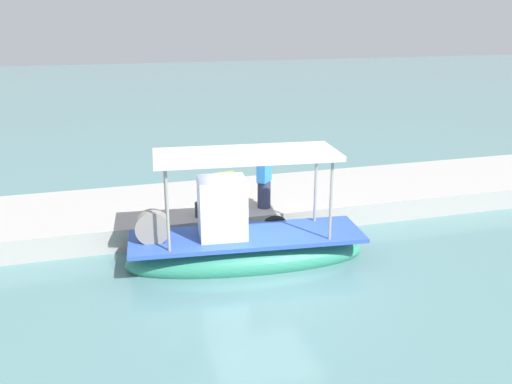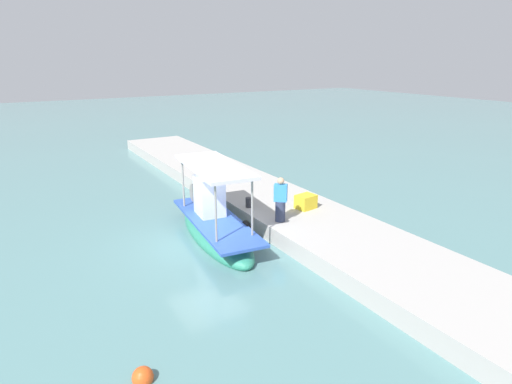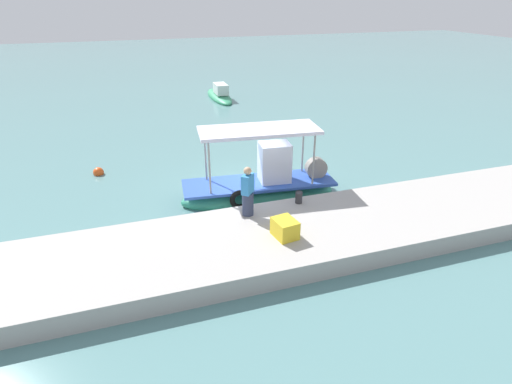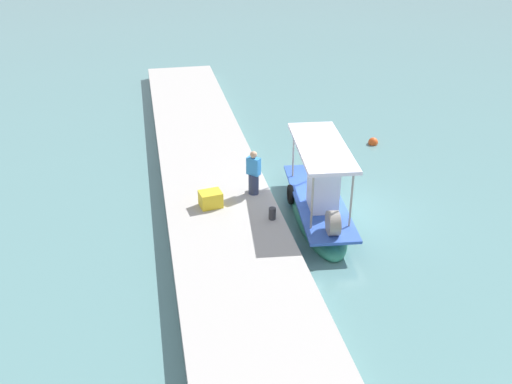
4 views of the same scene
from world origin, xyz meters
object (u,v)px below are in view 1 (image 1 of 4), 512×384
at_px(main_fishing_boat, 243,243).
at_px(cargo_crate, 229,184).
at_px(fisherman_near_bollard, 264,182).
at_px(mooring_bollard, 199,210).

height_order(main_fishing_boat, cargo_crate, main_fishing_boat).
bearing_deg(fisherman_near_bollard, mooring_bollard, 7.53).
bearing_deg(mooring_bollard, cargo_crate, -123.91).
height_order(main_fishing_boat, fisherman_near_bollard, main_fishing_boat).
xyz_separation_m(fisherman_near_bollard, cargo_crate, (0.62, -1.63, -0.47)).
distance_m(fisherman_near_bollard, cargo_crate, 1.81).
bearing_deg(main_fishing_boat, cargo_crate, -98.57).
relative_size(mooring_bollard, cargo_crate, 0.54).
bearing_deg(cargo_crate, main_fishing_boat, 81.43).
bearing_deg(mooring_bollard, fisherman_near_bollard, -172.47).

